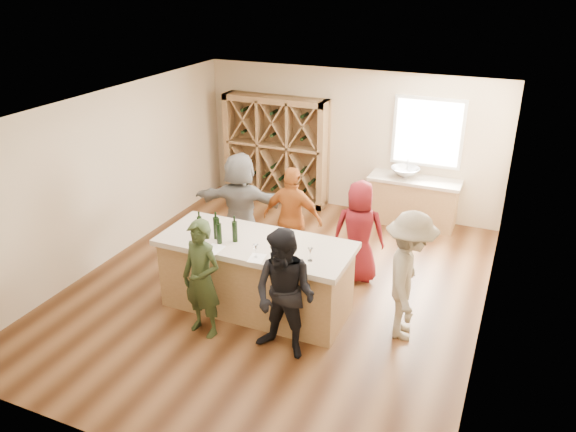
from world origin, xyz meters
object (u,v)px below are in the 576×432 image
at_px(tasting_counter_base, 256,278).
at_px(wine_bottle_e, 235,232).
at_px(wine_rack, 276,150).
at_px(person_near_left, 202,279).
at_px(wine_bottle_a, 200,226).
at_px(person_far_right, 359,232).
at_px(wine_bottle_c, 216,228).
at_px(person_server, 408,277).
at_px(wine_bottle_d, 219,233).
at_px(person_near_right, 285,295).
at_px(person_far_mid, 293,219).
at_px(sink, 405,172).
at_px(person_far_left, 241,205).

xyz_separation_m(tasting_counter_base, wine_bottle_e, (-0.25, -0.11, 0.73)).
xyz_separation_m(wine_rack, person_near_left, (1.08, -4.70, -0.28)).
xyz_separation_m(wine_bottle_a, person_far_right, (1.89, 1.51, -0.40)).
xyz_separation_m(wine_bottle_e, person_near_left, (-0.13, -0.69, -0.41)).
height_order(wine_bottle_c, wine_bottle_e, wine_bottle_c).
xyz_separation_m(tasting_counter_base, person_server, (2.10, 0.21, 0.39)).
bearing_deg(person_near_left, wine_rack, 113.42).
bearing_deg(wine_bottle_d, person_near_right, -24.05).
xyz_separation_m(wine_rack, person_far_mid, (1.45, -2.54, -0.24)).
distance_m(tasting_counter_base, wine_bottle_e, 0.78).
height_order(tasting_counter_base, person_far_mid, person_far_mid).
bearing_deg(person_far_right, person_server, 118.41).
distance_m(wine_bottle_c, person_near_left, 0.80).
bearing_deg(tasting_counter_base, person_server, 5.70).
height_order(tasting_counter_base, person_server, person_server).
distance_m(sink, person_near_left, 4.91).
xyz_separation_m(wine_bottle_a, person_near_left, (0.42, -0.68, -0.40)).
height_order(wine_bottle_a, person_far_mid, person_far_mid).
relative_size(wine_rack, person_far_right, 1.34).
bearing_deg(tasting_counter_base, person_far_right, 51.84).
xyz_separation_m(person_near_left, person_far_left, (-0.59, 2.21, 0.09)).
height_order(wine_bottle_a, person_server, person_server).
bearing_deg(person_far_left, person_far_right, 168.36).
xyz_separation_m(wine_bottle_a, wine_bottle_c, (0.27, -0.00, 0.02)).
distance_m(wine_rack, wine_bottle_c, 4.13).
bearing_deg(wine_bottle_a, person_far_left, 96.34).
bearing_deg(wine_bottle_c, wine_bottle_d, -45.79).
distance_m(wine_bottle_c, person_server, 2.68).
xyz_separation_m(wine_bottle_e, person_server, (2.35, 0.32, -0.34)).
xyz_separation_m(sink, person_far_mid, (-1.25, -2.47, -0.16)).
bearing_deg(person_far_right, person_near_right, 69.81).
xyz_separation_m(wine_bottle_e, person_far_right, (1.34, 1.49, -0.41)).
bearing_deg(wine_bottle_c, person_far_left, 105.95).
xyz_separation_m(wine_bottle_c, wine_bottle_d, (0.11, -0.11, -0.01)).
xyz_separation_m(tasting_counter_base, wine_bottle_c, (-0.53, -0.13, 0.74)).
distance_m(person_near_right, person_far_left, 2.82).
distance_m(wine_bottle_e, person_server, 2.40).
xyz_separation_m(wine_bottle_a, person_server, (2.90, 0.34, -0.33)).
bearing_deg(person_near_right, person_far_left, 135.51).
height_order(tasting_counter_base, wine_bottle_a, wine_bottle_a).
bearing_deg(person_far_mid, wine_bottle_e, 80.57).
bearing_deg(person_server, sink, 3.39).
bearing_deg(wine_bottle_d, person_far_left, 108.44).
bearing_deg(sink, tasting_counter_base, -107.97).
bearing_deg(wine_bottle_d, person_far_mid, 75.66).
xyz_separation_m(wine_bottle_e, person_far_mid, (0.24, 1.47, -0.37)).
height_order(wine_bottle_d, person_far_left, person_far_left).
height_order(sink, wine_bottle_a, wine_bottle_a).
relative_size(person_near_left, person_server, 0.92).
relative_size(person_near_left, person_far_left, 0.90).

